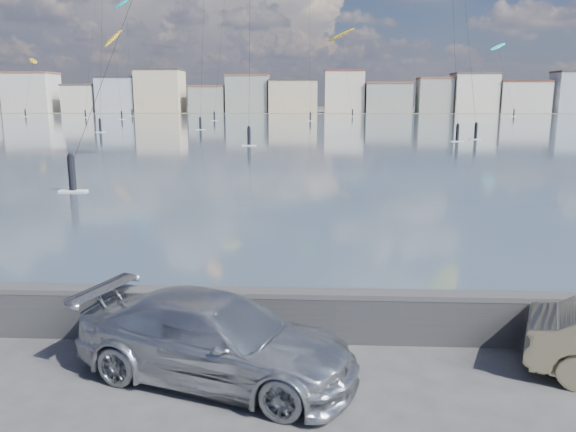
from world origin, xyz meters
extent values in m
plane|color=#333335|center=(0.00, 0.00, 0.00)|extent=(700.00, 700.00, 0.00)
cube|color=#3C4C5C|center=(0.00, 91.50, 0.01)|extent=(500.00, 177.00, 0.00)
cube|color=#4C473D|center=(0.00, 200.00, 0.01)|extent=(500.00, 60.00, 0.00)
cube|color=#28282B|center=(0.00, 2.70, 0.45)|extent=(400.00, 0.35, 0.90)
cylinder|color=#28282B|center=(0.00, 2.70, 0.90)|extent=(400.00, 0.36, 0.36)
cube|color=beige|center=(-96.50, 186.00, 6.50)|extent=(16.00, 12.00, 13.00)
cube|color=brown|center=(-96.50, 186.00, 13.30)|extent=(16.32, 12.24, 0.60)
cube|color=beige|center=(-79.00, 186.00, 4.50)|extent=(11.00, 10.00, 9.00)
cube|color=#4C423D|center=(-79.00, 186.00, 9.30)|extent=(11.22, 10.20, 0.60)
cube|color=#B2B7C6|center=(-66.00, 186.00, 5.75)|extent=(13.00, 11.00, 11.50)
cube|color=#2D2D33|center=(-66.00, 186.00, 11.80)|extent=(13.26, 11.22, 0.60)
cube|color=beige|center=(-51.50, 186.00, 7.00)|extent=(15.00, 12.00, 14.00)
cube|color=#383330|center=(-51.50, 186.00, 14.30)|extent=(15.30, 12.24, 0.60)
cube|color=gray|center=(-35.00, 186.00, 4.25)|extent=(12.00, 10.00, 8.50)
cube|color=brown|center=(-35.00, 186.00, 8.80)|extent=(12.24, 10.20, 0.60)
cube|color=gray|center=(-21.50, 186.00, 6.00)|extent=(14.00, 11.00, 12.00)
cube|color=brown|center=(-21.50, 186.00, 12.30)|extent=(14.28, 11.22, 0.60)
cube|color=beige|center=(-6.00, 186.00, 5.25)|extent=(16.00, 13.00, 10.50)
cube|color=#383330|center=(-6.00, 186.00, 10.80)|extent=(16.32, 13.26, 0.60)
cube|color=beige|center=(11.00, 186.00, 6.75)|extent=(13.00, 10.00, 13.50)
cube|color=brown|center=(11.00, 186.00, 13.80)|extent=(13.26, 10.20, 0.60)
cube|color=gray|center=(25.50, 186.00, 4.75)|extent=(15.00, 12.00, 9.50)
cube|color=brown|center=(25.50, 186.00, 9.80)|extent=(15.30, 12.24, 0.60)
cube|color=gray|center=(41.00, 186.00, 5.50)|extent=(11.00, 9.00, 11.00)
cube|color=brown|center=(41.00, 186.00, 11.30)|extent=(11.22, 9.18, 0.60)
cube|color=beige|center=(54.00, 186.00, 6.25)|extent=(14.00, 11.00, 12.50)
cube|color=#4C423D|center=(54.00, 186.00, 12.80)|extent=(14.28, 11.22, 0.60)
cube|color=beige|center=(69.50, 186.00, 5.00)|extent=(16.00, 12.00, 10.00)
cube|color=#562D23|center=(69.50, 186.00, 10.30)|extent=(16.32, 12.24, 0.60)
cube|color=#9EA8B7|center=(86.00, 186.00, 6.50)|extent=(12.00, 10.00, 13.00)
cube|color=#383330|center=(86.00, 186.00, 13.30)|extent=(12.24, 10.20, 0.60)
imported|color=#B2B5BA|center=(-0.06, 1.15, 0.70)|extent=(5.18, 3.37, 1.40)
ellipsoid|color=#BF8C19|center=(8.53, 156.42, 22.14)|extent=(7.87, 2.83, 4.18)
cube|color=white|center=(11.31, 144.95, 0.05)|extent=(1.40, 0.42, 0.08)
cylinder|color=black|center=(11.31, 144.95, 0.95)|extent=(0.36, 0.36, 1.70)
sphere|color=black|center=(11.31, 144.95, 1.85)|extent=(0.28, 0.28, 0.28)
cylinder|color=black|center=(9.92, 150.68, 11.72)|extent=(2.81, 11.51, 20.86)
cube|color=white|center=(-5.09, 48.65, 0.05)|extent=(1.40, 0.42, 0.08)
cylinder|color=black|center=(-5.09, 48.65, 0.95)|extent=(0.36, 0.36, 1.70)
sphere|color=black|center=(-5.09, 48.65, 1.85)|extent=(0.28, 0.28, 0.28)
cylinder|color=black|center=(-5.26, 52.35, 12.97)|extent=(0.38, 7.41, 23.35)
cube|color=white|center=(20.03, 58.74, 0.05)|extent=(1.40, 0.42, 0.08)
cylinder|color=black|center=(20.03, 58.74, 0.95)|extent=(0.36, 0.36, 1.70)
sphere|color=black|center=(20.03, 58.74, 1.85)|extent=(0.28, 0.28, 0.28)
cylinder|color=black|center=(19.82, 63.41, 10.87)|extent=(0.45, 9.35, 19.16)
ellipsoid|color=#BF8C19|center=(-77.18, 150.31, 14.96)|extent=(5.73, 7.71, 2.82)
cube|color=white|center=(-74.94, 139.02, 0.05)|extent=(1.40, 0.42, 0.08)
cylinder|color=black|center=(-74.94, 139.02, 0.95)|extent=(0.36, 0.36, 1.70)
sphere|color=black|center=(-74.94, 139.02, 1.85)|extent=(0.28, 0.28, 0.28)
cylinder|color=black|center=(-76.06, 144.66, 8.13)|extent=(2.28, 11.32, 13.68)
cube|color=white|center=(0.40, 113.33, 0.05)|extent=(1.40, 0.42, 0.08)
cylinder|color=black|center=(0.40, 113.33, 0.95)|extent=(0.36, 0.36, 1.70)
sphere|color=black|center=(0.40, 113.33, 1.85)|extent=(0.28, 0.28, 0.28)
cylinder|color=black|center=(0.09, 119.99, 16.44)|extent=(0.65, 13.34, 30.29)
ellipsoid|color=#19BFBF|center=(-51.35, 154.23, 31.18)|extent=(7.97, 3.10, 6.07)
cube|color=white|center=(-48.35, 144.99, 0.05)|extent=(1.40, 0.42, 0.08)
cylinder|color=black|center=(-48.35, 144.99, 0.95)|extent=(0.36, 0.36, 1.70)
sphere|color=black|center=(-48.35, 144.99, 1.85)|extent=(0.28, 0.28, 0.28)
cylinder|color=black|center=(-49.85, 149.61, 16.24)|extent=(3.04, 9.28, 29.89)
cube|color=white|center=(-15.96, 77.99, 0.05)|extent=(1.40, 0.42, 0.08)
cylinder|color=black|center=(-15.96, 77.99, 0.95)|extent=(0.36, 0.36, 1.70)
sphere|color=black|center=(-15.96, 77.99, 1.85)|extent=(0.28, 0.28, 0.28)
cylinder|color=black|center=(-16.75, 85.90, 14.25)|extent=(1.62, 15.86, 25.91)
ellipsoid|color=#BF8C19|center=(-46.25, 128.09, 18.62)|extent=(4.45, 7.83, 5.78)
cube|color=white|center=(-42.78, 120.62, 0.05)|extent=(1.40, 0.42, 0.08)
cylinder|color=black|center=(-42.78, 120.62, 0.95)|extent=(0.36, 0.36, 1.70)
sphere|color=black|center=(-42.78, 120.62, 1.85)|extent=(0.28, 0.28, 0.28)
cylinder|color=black|center=(-44.52, 124.36, 9.96)|extent=(3.51, 7.50, 17.34)
cube|color=white|center=(-28.65, 70.62, 0.05)|extent=(1.40, 0.42, 0.08)
cylinder|color=black|center=(-28.65, 70.62, 0.95)|extent=(0.36, 0.36, 1.70)
sphere|color=black|center=(-28.65, 70.62, 1.85)|extent=(0.28, 0.28, 0.28)
cylinder|color=black|center=(-28.61, 74.23, 17.37)|extent=(0.10, 7.24, 32.14)
ellipsoid|color=#19BFBF|center=(52.52, 159.41, 18.98)|extent=(7.22, 7.19, 3.21)
cube|color=white|center=(54.40, 147.31, 0.05)|extent=(1.40, 0.42, 0.08)
cylinder|color=black|center=(54.40, 147.31, 0.95)|extent=(0.36, 0.36, 1.70)
sphere|color=black|center=(54.40, 147.31, 1.85)|extent=(0.28, 0.28, 0.28)
cylinder|color=black|center=(53.46, 153.36, 10.14)|extent=(1.91, 12.13, 17.70)
cube|color=white|center=(-10.67, 19.96, 0.05)|extent=(1.40, 0.42, 0.08)
cylinder|color=black|center=(-10.67, 19.96, 0.95)|extent=(0.36, 0.36, 1.70)
sphere|color=black|center=(-10.67, 19.96, 1.85)|extent=(0.28, 0.28, 0.28)
cylinder|color=black|center=(-9.16, 26.42, 10.20)|extent=(3.04, 12.95, 17.82)
cube|color=white|center=(-55.62, 131.24, 0.05)|extent=(1.40, 0.42, 0.08)
cylinder|color=black|center=(-55.62, 131.24, 0.95)|extent=(0.36, 0.36, 1.70)
sphere|color=black|center=(-55.62, 131.24, 1.85)|extent=(0.28, 0.28, 0.28)
cylinder|color=black|center=(-55.21, 137.15, 17.43)|extent=(0.86, 11.86, 32.27)
cube|color=white|center=(-20.34, 114.40, 0.05)|extent=(1.40, 0.42, 0.08)
cylinder|color=black|center=(-20.34, 114.40, 0.95)|extent=(0.36, 0.36, 1.70)
sphere|color=black|center=(-20.34, 114.40, 1.85)|extent=(0.28, 0.28, 0.28)
cylinder|color=black|center=(-19.72, 121.13, 16.39)|extent=(1.27, 13.48, 30.20)
cube|color=white|center=(17.11, 55.40, 0.05)|extent=(1.40, 0.42, 0.08)
cylinder|color=black|center=(17.11, 55.40, 0.95)|extent=(0.36, 0.36, 1.70)
sphere|color=black|center=(17.11, 55.40, 1.85)|extent=(0.28, 0.28, 0.28)
camera|label=1|loc=(1.56, -7.49, 4.60)|focal=35.00mm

